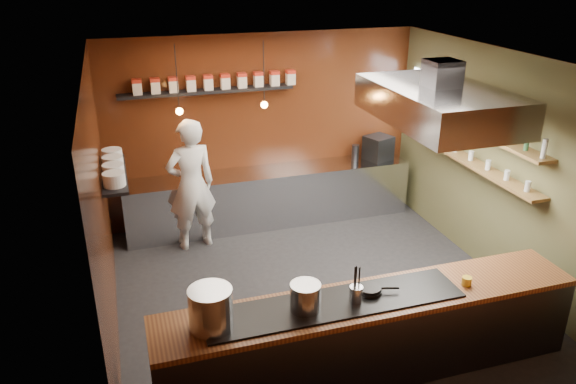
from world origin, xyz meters
name	(u,v)px	position (x,y,z in m)	size (l,w,h in m)	color
floor	(315,291)	(0.00, 0.00, 0.00)	(5.00, 5.00, 0.00)	black
back_wall	(264,129)	(0.00, 2.50, 1.50)	(5.00, 5.00, 0.00)	#3F170B
left_wall	(102,212)	(-2.50, 0.00, 1.50)	(5.00, 5.00, 0.00)	#3F170B
right_wall	(494,164)	(2.50, 0.00, 1.50)	(5.00, 5.00, 0.00)	brown
ceiling	(321,60)	(0.00, 0.00, 3.00)	(5.00, 5.00, 0.00)	silver
window_pane	(428,105)	(2.45, 1.70, 1.90)	(1.00, 1.00, 0.00)	white
prep_counter	(270,197)	(0.00, 2.17, 0.45)	(4.60, 0.65, 0.90)	silver
pass_counter	(369,335)	(0.00, -1.60, 0.47)	(4.40, 0.72, 0.94)	#38383D
tin_shelf	(207,91)	(-0.90, 2.36, 2.20)	(2.60, 0.26, 0.04)	black
plate_shelf	(114,174)	(-2.34, 1.00, 1.55)	(0.30, 1.40, 0.04)	black
bottle_shelf_upper	(475,129)	(2.34, 0.30, 1.92)	(0.26, 2.80, 0.04)	brown
bottle_shelf_lower	(470,162)	(2.34, 0.30, 1.45)	(0.26, 2.80, 0.04)	brown
extractor_hood	(439,104)	(1.30, -0.40, 2.51)	(1.20, 2.00, 0.72)	#38383D
pendant_left	(179,108)	(-1.40, 1.70, 2.15)	(0.10, 0.10, 0.95)	black
pendant_right	(264,101)	(-0.20, 1.70, 2.15)	(0.10, 0.10, 0.95)	black
storage_tins	(217,82)	(-0.75, 2.36, 2.33)	(2.43, 0.13, 0.22)	beige
plate_stacks	(113,167)	(-2.34, 1.00, 1.65)	(0.26, 1.16, 0.16)	silver
bottles	(476,119)	(2.34, 0.30, 2.06)	(0.06, 2.66, 0.24)	silver
wine_glasses	(471,156)	(2.34, 0.30, 1.53)	(0.07, 2.37, 0.13)	silver
stockpot_large	(211,309)	(-1.62, -1.62, 1.14)	(0.40, 0.40, 0.39)	#B8BBC0
stockpot_small	(305,297)	(-0.71, -1.62, 1.08)	(0.30, 0.30, 0.28)	#B0B3B7
utensil_crock	(356,294)	(-0.20, -1.65, 1.03)	(0.13, 0.13, 0.17)	silver
frying_pan	(370,290)	(0.00, -1.54, 0.97)	(0.41, 0.25, 0.06)	black
butter_jar	(467,281)	(1.03, -1.68, 0.97)	(0.10, 0.10, 0.09)	yellow
espresso_machine	(378,148)	(1.88, 2.18, 1.10)	(0.40, 0.38, 0.40)	black
chef	(191,185)	(-1.31, 1.73, 0.99)	(0.72, 0.47, 1.98)	white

